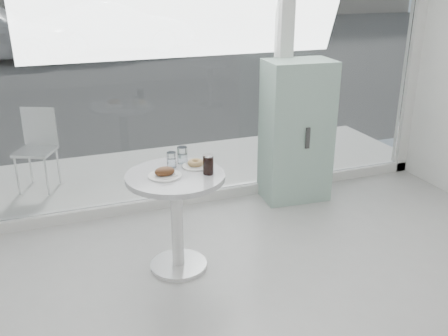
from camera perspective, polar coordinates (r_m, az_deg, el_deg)
name	(u,v)px	position (r m, az deg, el deg)	size (l,w,h in m)	color
storefront	(201,23)	(4.58, -2.64, 16.22)	(5.00, 0.14, 3.00)	white
main_table	(176,202)	(3.69, -5.48, -3.88)	(0.72, 0.72, 0.77)	white
patio_deck	(175,171)	(5.70, -5.57, -0.31)	(5.60, 1.60, 0.05)	white
street	(76,44)	(17.51, -16.57, 13.48)	(40.00, 24.00, 0.00)	#343434
mint_cabinet	(296,132)	(4.90, 8.26, 4.15)	(0.67, 0.47, 1.37)	#86AC9C
patio_chair	(37,144)	(5.38, -20.56, 2.63)	(0.47, 0.47, 0.82)	white
car_silver	(117,27)	(15.14, -12.18, 15.43)	(1.47, 4.21, 1.39)	#A0A3A8
plate_fritter	(165,173)	(3.56, -6.74, -0.55)	(0.24, 0.24, 0.07)	white
plate_donut	(196,164)	(3.72, -3.26, 0.43)	(0.20, 0.20, 0.05)	white
water_tumbler_a	(172,160)	(3.72, -6.01, 0.86)	(0.07, 0.07, 0.11)	white
water_tumbler_b	(182,156)	(3.79, -4.79, 1.38)	(0.08, 0.08, 0.13)	white
cola_glass	(208,165)	(3.57, -1.81, 0.37)	(0.08, 0.08, 0.15)	white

